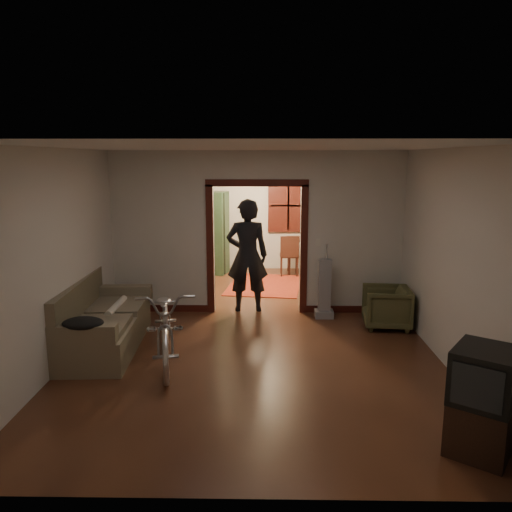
{
  "coord_description": "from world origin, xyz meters",
  "views": [
    {
      "loc": [
        0.13,
        -7.77,
        2.67
      ],
      "look_at": [
        0.0,
        -0.3,
        1.2
      ],
      "focal_mm": 35.0,
      "sensor_mm": 36.0,
      "label": 1
    }
  ],
  "objects_px": {
    "person": "(247,256)",
    "armchair": "(386,307)",
    "desk": "(310,256)",
    "sofa": "(103,316)",
    "locker": "(206,233)",
    "bicycle": "(166,324)"
  },
  "relations": [
    {
      "from": "locker",
      "to": "person",
      "type": "bearing_deg",
      "value": -56.62
    },
    {
      "from": "sofa",
      "to": "desk",
      "type": "distance_m",
      "value": 5.85
    },
    {
      "from": "sofa",
      "to": "locker",
      "type": "relative_size",
      "value": 1.09
    },
    {
      "from": "person",
      "to": "locker",
      "type": "distance_m",
      "value": 3.16
    },
    {
      "from": "sofa",
      "to": "bicycle",
      "type": "distance_m",
      "value": 1.1
    },
    {
      "from": "bicycle",
      "to": "locker",
      "type": "relative_size",
      "value": 1.05
    },
    {
      "from": "locker",
      "to": "desk",
      "type": "relative_size",
      "value": 1.71
    },
    {
      "from": "sofa",
      "to": "armchair",
      "type": "bearing_deg",
      "value": 10.08
    },
    {
      "from": "locker",
      "to": "desk",
      "type": "bearing_deg",
      "value": 13.05
    },
    {
      "from": "desk",
      "to": "sofa",
      "type": "bearing_deg",
      "value": -106.61
    },
    {
      "from": "bicycle",
      "to": "desk",
      "type": "bearing_deg",
      "value": 54.29
    },
    {
      "from": "person",
      "to": "locker",
      "type": "bearing_deg",
      "value": -73.98
    },
    {
      "from": "person",
      "to": "locker",
      "type": "xyz_separation_m",
      "value": [
        -1.06,
        2.97,
        -0.04
      ]
    },
    {
      "from": "armchair",
      "to": "person",
      "type": "distance_m",
      "value": 2.5
    },
    {
      "from": "sofa",
      "to": "locker",
      "type": "bearing_deg",
      "value": 76.25
    },
    {
      "from": "sofa",
      "to": "bicycle",
      "type": "bearing_deg",
      "value": -28.81
    },
    {
      "from": "sofa",
      "to": "person",
      "type": "xyz_separation_m",
      "value": [
        1.98,
        1.84,
        0.51
      ]
    },
    {
      "from": "sofa",
      "to": "desk",
      "type": "relative_size",
      "value": 1.87
    },
    {
      "from": "armchair",
      "to": "desk",
      "type": "xyz_separation_m",
      "value": [
        -0.87,
        3.81,
        0.08
      ]
    },
    {
      "from": "bicycle",
      "to": "armchair",
      "type": "xyz_separation_m",
      "value": [
        3.24,
        1.46,
        -0.2
      ]
    },
    {
      "from": "person",
      "to": "armchair",
      "type": "bearing_deg",
      "value": 155.45
    },
    {
      "from": "desk",
      "to": "armchair",
      "type": "bearing_deg",
      "value": -58.7
    }
  ]
}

